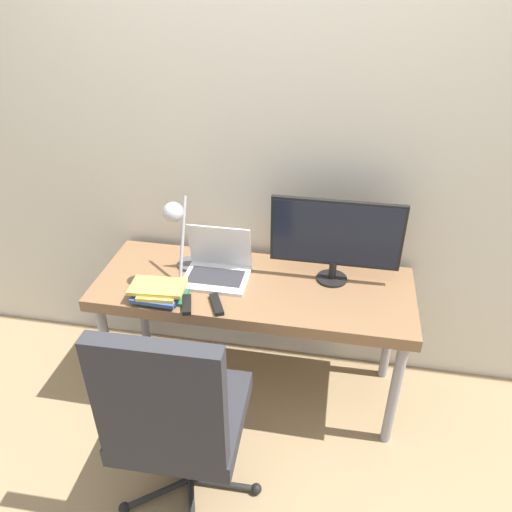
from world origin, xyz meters
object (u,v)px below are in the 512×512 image
Objects in this scene: monitor at (336,236)px; office_chair at (175,415)px; game_controller at (147,287)px; desk_lamp at (179,228)px; book_stack at (159,292)px; laptop at (217,267)px.

monitor is 1.07m from office_chair.
monitor reaches higher than game_controller.
desk_lamp is 0.31m from book_stack.
desk_lamp is 1.66× the size of book_stack.
book_stack is at bearing -134.57° from laptop.
desk_lamp reaches higher than monitor.
desk_lamp is at bearing 103.93° from office_chair.
book_stack is at bearing -158.89° from monitor.
office_chair reaches higher than game_controller.
monitor is at bearing 21.11° from book_stack.
monitor is 0.60× the size of office_chair.
desk_lamp is (-0.72, -0.13, 0.04)m from monitor.
book_stack is at bearing -28.89° from game_controller.
laptop is 0.71× the size of desk_lamp.
book_stack is (-0.79, -0.30, -0.21)m from monitor.
laptop is 1.98× the size of game_controller.
desk_lamp is at bearing -161.36° from laptop.
desk_lamp is 0.33m from game_controller.
office_chair is 3.91× the size of book_stack.
office_chair is at bearing -61.23° from game_controller.
desk_lamp is 2.78× the size of game_controller.
game_controller is at bearing -148.81° from laptop.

